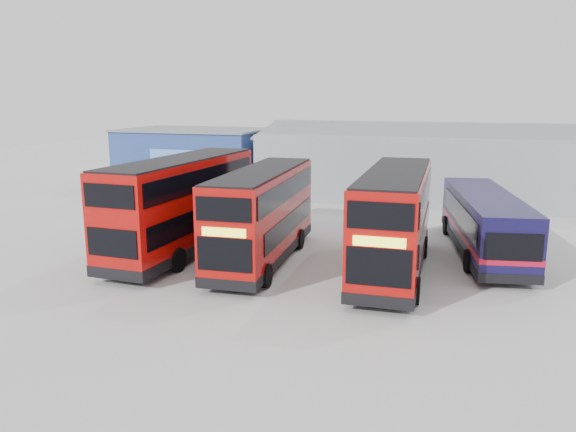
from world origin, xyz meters
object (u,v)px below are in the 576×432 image
Objects in this scene: double_decker_left at (182,206)px; double_decker_right at (394,222)px; double_decker_centre at (263,216)px; office_block at (196,158)px; maintenance_shed at (458,164)px; single_decker_blue at (484,225)px; panel_van at (111,182)px.

double_decker_left reaches higher than double_decker_right.
office_block is at bearing 120.93° from double_decker_centre.
maintenance_shed reaches higher than office_block.
maintenance_shed is 2.61× the size of double_decker_left.
maintenance_shed is 2.59× the size of single_decker_blue.
double_decker_centre is (4.41, -0.15, -0.19)m from double_decker_left.
office_block is 0.40× the size of maintenance_shed.
single_decker_blue is 2.52× the size of panel_van.
double_decker_left is 10.67m from double_decker_right.
maintenance_shed is at bearing -94.16° from single_decker_blue.
office_block is 2.63× the size of panel_van.
double_decker_right is 0.95× the size of single_decker_blue.
office_block reaches higher than double_decker_centre.
maintenance_shed is at bearing 64.54° from double_decker_centre.
double_decker_right is (19.74, -19.25, -0.24)m from office_block.
office_block is at bearing 133.93° from double_decker_right.
double_decker_centre reaches higher than single_decker_blue.
panel_van is at bearing -42.82° from double_decker_left.
maintenance_shed is 6.53× the size of panel_van.
double_decker_left is 1.04× the size of double_decker_right.
single_decker_blue is at bearing 20.50° from double_decker_centre.
double_decker_right is 2.40× the size of panel_van.
maintenance_shed is 2.82× the size of double_decker_centre.
office_block is 28.00m from single_decker_blue.
office_block is 22.09m from maintenance_shed.
double_decker_centre is at bearing -47.36° from panel_van.
single_decker_blue is (1.74, -16.82, -1.05)m from maintenance_shed.
office_block reaches higher than single_decker_blue.
double_decker_centre is (-8.51, -21.45, -0.35)m from maintenance_shed.
office_block is 21.32m from double_decker_left.
double_decker_centre is at bearing 179.98° from double_decker_right.
double_decker_right is 6.03m from single_decker_blue.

